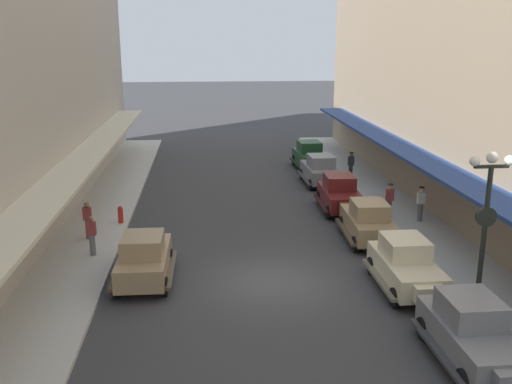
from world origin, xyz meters
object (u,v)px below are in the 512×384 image
parked_car_2 (472,331)px  pedestrian_5 (421,203)px  parked_car_3 (406,264)px  pedestrian_2 (390,200)px  parked_car_0 (320,169)px  pedestrian_1 (351,165)px  pedestrian_3 (92,235)px  parked_car_6 (310,155)px  pedestrian_4 (88,220)px  parked_car_1 (144,257)px  lamp_post_with_clock (485,225)px  fire_hydrant (120,214)px  parked_car_4 (340,193)px  parked_car_5 (368,220)px

parked_car_2 → pedestrian_5: parked_car_2 is taller
parked_car_3 → pedestrian_2: bearing=76.0°
parked_car_0 → pedestrian_5: (3.27, -7.96, 0.07)m
pedestrian_1 → pedestrian_3: (-13.63, -11.80, -0.02)m
parked_car_0 → parked_car_6: bearing=87.5°
parked_car_0 → pedestrian_4: size_ratio=2.62×
parked_car_1 → lamp_post_with_clock: bearing=-17.3°
parked_car_0 → parked_car_1: same height
parked_car_6 → pedestrian_2: 11.79m
lamp_post_with_clock → fire_hydrant: bearing=141.9°
parked_car_4 → parked_car_0: bearing=89.2°
parked_car_4 → fire_hydrant: bearing=-172.2°
parked_car_5 → pedestrian_1: 10.95m
fire_hydrant → pedestrian_4: (-1.10, -2.08, 0.43)m
parked_car_4 → parked_car_5: size_ratio=1.00×
parked_car_4 → parked_car_5: bearing=-88.0°
parked_car_3 → pedestrian_5: 7.82m
parked_car_4 → pedestrian_1: size_ratio=2.57×
parked_car_2 → fire_hydrant: (-11.18, 12.89, -0.38)m
parked_car_3 → parked_car_6: size_ratio=0.99×
pedestrian_1 → parked_car_0: bearing=-161.8°
parked_car_5 → parked_car_6: (0.10, 14.46, 0.00)m
pedestrian_1 → pedestrian_4: bearing=-145.5°
pedestrian_2 → pedestrian_3: pedestrian_2 is taller
parked_car_2 → pedestrian_1: (1.90, 20.57, 0.07)m
parked_car_3 → pedestrian_3: size_ratio=2.60×
fire_hydrant → pedestrian_2: pedestrian_2 is taller
parked_car_6 → fire_hydrant: size_ratio=5.27×
fire_hydrant → pedestrian_1: 15.17m
parked_car_0 → parked_car_2: 19.89m
parked_car_0 → lamp_post_with_clock: 17.21m
parked_car_2 → fire_hydrant: size_ratio=5.20×
pedestrian_1 → pedestrian_4: 17.21m
parked_car_5 → pedestrian_4: 12.22m
lamp_post_with_clock → pedestrian_3: lamp_post_with_clock is taller
parked_car_1 → parked_car_5: size_ratio=0.99×
parked_car_3 → lamp_post_with_clock: bearing=-48.0°
parked_car_5 → parked_car_3: bearing=-90.7°
parked_car_3 → lamp_post_with_clock: 3.30m
parked_car_5 → parked_car_6: size_ratio=1.00×
pedestrian_1 → pedestrian_2: size_ratio=1.00×
parked_car_1 → pedestrian_5: parked_car_1 is taller
parked_car_0 → pedestrian_4: bearing=-143.1°
parked_car_1 → pedestrian_2: 12.86m
pedestrian_1 → parked_car_3: bearing=-97.4°
lamp_post_with_clock → pedestrian_1: size_ratio=3.09×
pedestrian_1 → pedestrian_3: pedestrian_1 is taller
pedestrian_2 → parked_car_2: bearing=-98.1°
parked_car_6 → fire_hydrant: 15.95m
parked_car_2 → pedestrian_5: 12.32m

